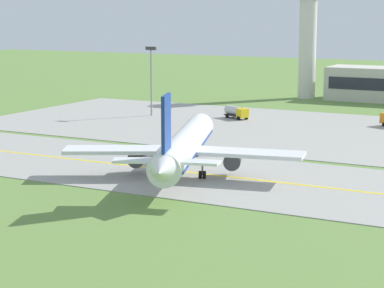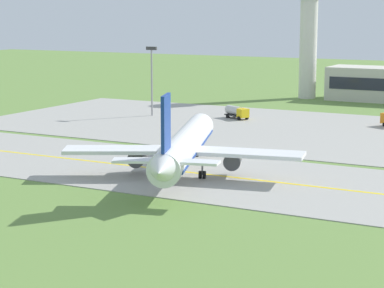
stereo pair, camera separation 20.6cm
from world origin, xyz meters
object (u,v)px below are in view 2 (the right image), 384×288
(control_tower, at_px, (309,26))
(apron_light_mast, at_px, (152,72))
(airplane_lead, at_px, (185,146))
(service_truck_catering, at_px, (237,112))

(control_tower, height_order, apron_light_mast, control_tower)
(control_tower, xyz_separation_m, apron_light_mast, (-18.18, -47.13, -9.09))
(airplane_lead, relative_size, control_tower, 1.24)
(service_truck_catering, distance_m, control_tower, 46.10)
(service_truck_catering, distance_m, apron_light_mast, 19.97)
(airplane_lead, xyz_separation_m, service_truck_catering, (-16.09, 52.41, -2.60))
(control_tower, bearing_deg, airplane_lead, -80.59)
(control_tower, bearing_deg, apron_light_mast, -111.10)
(airplane_lead, bearing_deg, service_truck_catering, 107.07)
(service_truck_catering, height_order, apron_light_mast, apron_light_mast)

